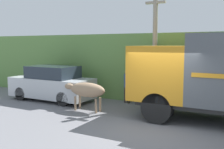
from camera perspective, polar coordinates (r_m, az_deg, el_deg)
ground_plane at (r=9.09m, az=9.89°, el=-11.27°), size 60.00×60.00×0.00m
hillside_embankment at (r=14.47m, az=17.54°, el=1.79°), size 32.00×5.33×3.29m
brown_cow at (r=10.97m, az=-5.57°, el=-3.39°), size 1.99×0.60×1.20m
parked_suv at (r=13.36m, az=-12.98°, el=-1.99°), size 4.29×1.72×1.72m
pedestrian_on_hill at (r=12.44m, az=3.30°, el=-2.11°), size 0.36×0.36×1.61m
utility_pole at (r=11.84m, az=9.32°, el=6.29°), size 0.90×0.21×5.22m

